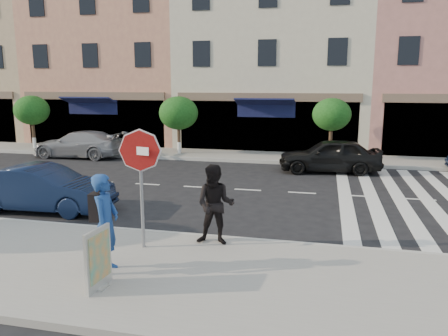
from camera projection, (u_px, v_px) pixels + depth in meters
The scene contains 15 objects.
ground at pixel (223, 223), 12.43m from camera, with size 120.00×120.00×0.00m, color black.
sidewalk_near at pixel (181, 276), 8.83m from camera, with size 60.00×4.50×0.15m, color gray.
sidewalk_far at pixel (271, 157), 22.93m from camera, with size 60.00×3.00×0.15m, color gray.
building_west_mid at pixel (123, 37), 29.77m from camera, with size 10.00×9.00×14.00m, color tan.
building_centre at pixel (276, 57), 27.73m from camera, with size 11.00×9.00×11.00m, color beige.
street_tree_wa at pixel (32, 110), 25.41m from camera, with size 2.00×2.00×3.05m.
street_tree_wb at pixel (178, 113), 23.42m from camera, with size 2.10×2.10×3.06m.
street_tree_c at pixel (332, 115), 21.63m from camera, with size 1.90×1.90×3.04m.
stop_sign at pixel (140, 163), 9.80m from camera, with size 0.96×0.26×2.78m.
photographer at pixel (106, 223), 8.73m from camera, with size 0.74×0.48×2.02m, color navy.
walker at pixel (215, 205), 10.24m from camera, with size 0.93×0.72×1.91m, color black.
poster_board at pixel (98, 260), 8.05m from camera, with size 0.29×0.76×1.16m.
car_near_mid at pixel (43, 188), 13.48m from camera, with size 1.51×4.34×1.43m, color #0D1832.
car_far_left at pixel (79, 144), 23.22m from camera, with size 1.98×4.87×1.41m, color gray.
car_far_mid at pixel (330, 155), 19.34m from camera, with size 1.78×4.43×1.51m, color black.
Camera 1 is at (2.71, -11.58, 3.93)m, focal length 35.00 mm.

